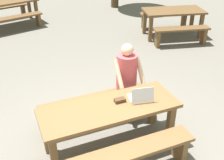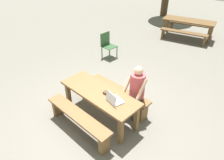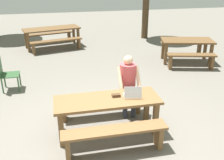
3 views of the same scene
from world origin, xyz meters
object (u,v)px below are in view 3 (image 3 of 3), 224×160
at_px(person_seated, 128,81).
at_px(plastic_chair, 6,73).
at_px(picnic_table_mid, 52,31).
at_px(small_pouch, 116,95).
at_px(picnic_table_front, 107,104).
at_px(picnic_table_rear, 187,43).
at_px(laptop, 132,94).

height_order(person_seated, plastic_chair, person_seated).
height_order(person_seated, picnic_table_mid, person_seated).
distance_m(small_pouch, picnic_table_mid, 6.20).
distance_m(picnic_table_front, person_seated, 0.82).
relative_size(person_seated, picnic_table_rear, 0.73).
xyz_separation_m(laptop, plastic_chair, (-2.57, 2.39, -0.30)).
xyz_separation_m(small_pouch, plastic_chair, (-2.28, 2.32, -0.27)).
relative_size(small_pouch, person_seated, 0.12).
bearing_deg(laptop, picnic_table_front, 8.74).
relative_size(small_pouch, picnic_table_rear, 0.09).
bearing_deg(plastic_chair, picnic_table_rear, -79.54).
relative_size(person_seated, plastic_chair, 1.49).
relative_size(laptop, picnic_table_mid, 0.16).
relative_size(small_pouch, picnic_table_mid, 0.07).
relative_size(person_seated, picnic_table_mid, 0.57).
distance_m(person_seated, picnic_table_rear, 3.98).
bearing_deg(picnic_table_front, person_seated, 46.77).
height_order(picnic_table_front, person_seated, person_seated).
relative_size(laptop, plastic_chair, 0.41).
bearing_deg(picnic_table_front, picnic_table_rear, 45.88).
bearing_deg(picnic_table_front, small_pouch, 16.84).
relative_size(plastic_chair, picnic_table_rear, 0.49).
height_order(laptop, plastic_chair, laptop).
xyz_separation_m(picnic_table_front, person_seated, (0.55, 0.58, 0.17)).
bearing_deg(laptop, picnic_table_mid, -65.49).
distance_m(laptop, person_seated, 0.61).
bearing_deg(picnic_table_mid, picnic_table_rear, -45.77).
height_order(picnic_table_mid, picnic_table_rear, picnic_table_mid).
relative_size(picnic_table_front, plastic_chair, 2.20).
bearing_deg(small_pouch, laptop, -14.63).
relative_size(picnic_table_front, picnic_table_rear, 1.07).
height_order(picnic_table_front, laptop, laptop).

